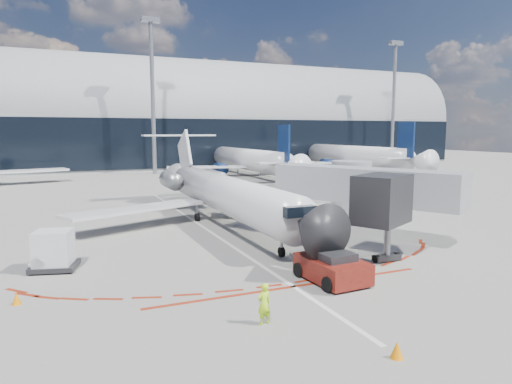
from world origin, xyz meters
name	(u,v)px	position (x,y,z in m)	size (l,w,h in m)	color
ground	(216,235)	(0.00, 0.00, 0.00)	(260.00, 260.00, 0.00)	slate
apron_centerline	(207,230)	(0.00, 2.00, 0.01)	(0.25, 40.00, 0.01)	silver
apron_stop_bar	(293,287)	(0.00, -11.50, 0.01)	(14.00, 0.25, 0.01)	maroon
terminal_building	(112,125)	(0.00, 64.97, 8.52)	(150.00, 24.15, 24.00)	#94979A
jet_bridge	(360,191)	(9.79, -3.01, 3.01)	(10.03, 15.20, 4.90)	#979A9F
light_mast_centre	(153,99)	(5.00, 48.00, 12.50)	(0.70, 0.70, 25.00)	gray
light_mast_east	(393,106)	(55.00, 48.00, 12.50)	(0.70, 0.70, 25.00)	gray
regional_jet	(221,192)	(1.77, 4.03, 2.47)	(23.91, 29.49, 7.38)	silver
pushback_tug	(332,268)	(2.11, -11.51, 0.65)	(2.62, 5.76, 1.48)	#58110C
ramp_worker	(264,304)	(-2.96, -14.75, 0.80)	(0.58, 0.38, 1.60)	#BEFB1A
uld_container	(54,251)	(-10.23, -4.27, 1.04)	(2.64, 2.41, 2.10)	black
safety_cone_left	(17,299)	(-11.66, -8.88, 0.26)	(0.37, 0.37, 0.52)	orange
safety_cone_right	(397,350)	(-0.14, -18.79, 0.29)	(0.41, 0.41, 0.57)	orange
bg_airliner_2	(247,144)	(18.86, 40.40, 5.07)	(31.32, 33.16, 10.13)	silver
bg_airliner_3	(352,141)	(39.49, 40.41, 5.39)	(33.33, 35.29, 10.78)	silver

